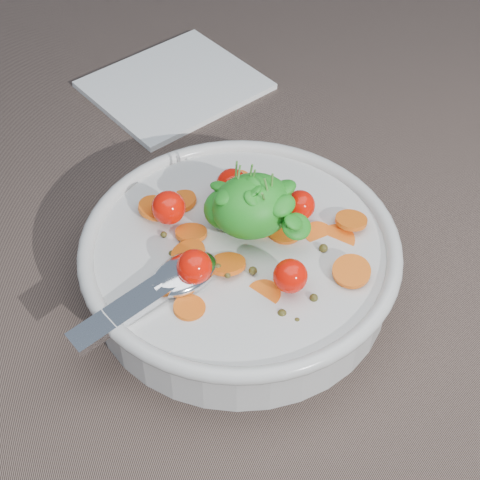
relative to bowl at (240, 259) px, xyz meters
name	(u,v)px	position (x,y,z in m)	size (l,w,h in m)	color
ground	(228,282)	(-0.01, 0.00, -0.03)	(6.00, 6.00, 0.00)	brown
bowl	(240,259)	(0.00, 0.00, 0.00)	(0.26, 0.24, 0.10)	silver
napkin	(175,85)	(0.03, 0.27, -0.03)	(0.16, 0.14, 0.01)	white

